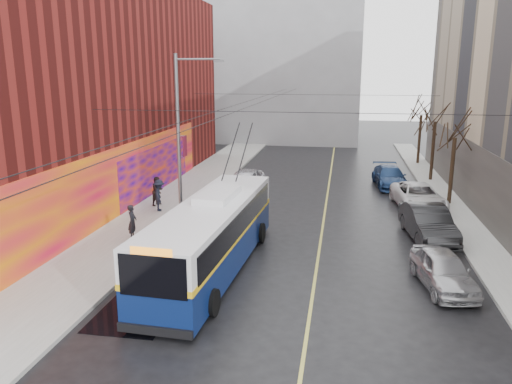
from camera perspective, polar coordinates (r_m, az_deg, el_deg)
ground at (r=17.62m, az=1.09°, el=-13.81°), size 140.00×140.00×0.00m
sidewalk_left at (r=30.43m, az=-10.39°, el=-1.87°), size 4.00×60.00×0.15m
sidewalk_right at (r=29.36m, az=22.59°, el=-3.30°), size 2.00×60.00×0.15m
lane_line at (r=30.56m, az=7.94°, el=-1.85°), size 0.12×50.00×0.01m
building_left at (r=34.71m, az=-22.43°, el=10.82°), size 12.11×36.00×14.00m
building_far at (r=61.01m, az=2.11°, el=14.55°), size 20.50×12.10×18.00m
streetlight_pole at (r=27.03m, az=-8.56°, el=6.58°), size 2.65×0.60×9.00m
catenary_wires at (r=30.66m, az=0.71°, el=10.19°), size 18.00×60.00×0.22m
tree_near at (r=32.29m, az=21.90°, el=7.13°), size 3.20×3.20×6.40m
tree_mid at (r=39.11m, az=19.89°, el=8.70°), size 3.20×3.20×6.68m
tree_far at (r=46.02m, az=18.44°, el=9.31°), size 3.20×3.20×6.57m
puddle at (r=18.02m, az=-13.89°, el=-13.56°), size 2.54×2.85×0.01m
pigeons_flying at (r=26.38m, az=0.53°, el=11.01°), size 3.33×2.40×1.25m
trolleybus at (r=20.72m, az=-5.09°, el=-4.88°), size 3.22×11.88×5.58m
parked_car_a at (r=20.60m, az=20.59°, el=-8.34°), size 2.37×4.39×1.42m
parked_car_b at (r=25.99m, az=19.07°, el=-3.37°), size 2.38×5.26×1.67m
parked_car_c at (r=31.55m, az=18.07°, el=-0.50°), size 3.13×5.69×1.51m
parked_car_d at (r=36.96m, az=15.05°, el=1.69°), size 2.53×5.19×1.45m
following_car at (r=33.68m, az=-1.31°, el=1.19°), size 2.39×5.02×1.66m
pedestrian_a at (r=24.95m, az=-13.95°, el=-3.33°), size 0.50×0.67×1.70m
pedestrian_b at (r=30.77m, az=-11.16°, el=0.11°), size 0.89×1.01×1.76m
pedestrian_c at (r=29.54m, az=-11.01°, el=-0.37°), size 1.07×1.36×1.85m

